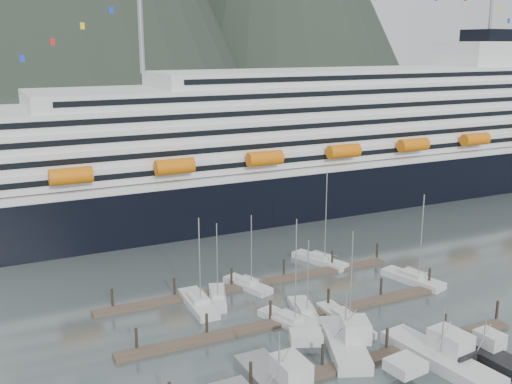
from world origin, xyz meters
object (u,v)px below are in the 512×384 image
sailboat_d (345,321)px  sailboat_a (198,304)px  sailboat_c (305,313)px  sailboat_f (248,285)px  trawler_c (440,357)px  sailboat_e (218,298)px  trawler_b (343,342)px  trawler_d (482,351)px  sailboat_b (290,322)px  cruise_ship (318,150)px  sailboat_g (320,260)px  sailboat_h (413,279)px

sailboat_d → sailboat_a: bearing=51.2°
sailboat_a → sailboat_c: 15.01m
sailboat_a → sailboat_f: sailboat_a is taller
sailboat_a → trawler_c: (19.50, -26.67, 0.53)m
sailboat_e → trawler_b: sailboat_e is taller
sailboat_d → trawler_d: bearing=-145.2°
sailboat_b → sailboat_e: (-5.63, 11.20, -0.03)m
cruise_ship → sailboat_g: size_ratio=12.96×
sailboat_c → sailboat_e: 13.18m
sailboat_d → sailboat_g: 22.42m
sailboat_f → sailboat_h: size_ratio=0.82×
sailboat_g → trawler_b: bearing=134.7°
sailboat_a → trawler_b: (11.59, -18.88, 0.55)m
cruise_ship → trawler_c: bearing=-110.3°
sailboat_c → sailboat_e: bearing=56.6°
cruise_ship → trawler_b: (-33.47, -61.29, -11.05)m
sailboat_f → sailboat_h: 25.63m
sailboat_e → trawler_c: bearing=-129.4°
sailboat_c → trawler_c: sailboat_c is taller
sailboat_c → sailboat_d: sailboat_d is taller
sailboat_f → cruise_ship: bearing=-61.0°
sailboat_b → sailboat_f: 13.53m
sailboat_a → sailboat_f: 9.60m
sailboat_a → trawler_d: (25.18, -27.55, 0.38)m
sailboat_a → trawler_b: size_ratio=1.06×
sailboat_a → sailboat_h: (33.03, -5.92, 0.01)m
sailboat_b → trawler_d: size_ratio=1.41×
sailboat_b → sailboat_f: size_ratio=1.26×
sailboat_b → sailboat_h: sailboat_b is taller
cruise_ship → trawler_d: cruise_ship is taller
sailboat_h → trawler_c: 24.78m
sailboat_g → trawler_b: size_ratio=1.24×
cruise_ship → sailboat_c: bearing=-122.7°
sailboat_b → sailboat_f: sailboat_b is taller
sailboat_b → sailboat_c: size_ratio=1.31×
sailboat_b → sailboat_a: bearing=23.6°
sailboat_d → sailboat_f: size_ratio=1.12×
sailboat_d → trawler_c: 14.06m
trawler_c → sailboat_g: bearing=-15.7°
sailboat_b → trawler_d: sailboat_b is taller
sailboat_b → trawler_b: bearing=-179.1°
trawler_d → trawler_b: bearing=51.4°
sailboat_f → trawler_c: bearing=-179.2°
sailboat_b → trawler_b: (2.73, -8.50, 0.56)m
cruise_ship → sailboat_h: size_ratio=14.27×
sailboat_e → sailboat_g: size_ratio=0.76×
sailboat_b → sailboat_d: size_ratio=1.12×
cruise_ship → sailboat_f: 54.51m
sailboat_f → trawler_b: size_ratio=0.92×
sailboat_b → sailboat_c: (3.14, 1.36, -0.02)m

